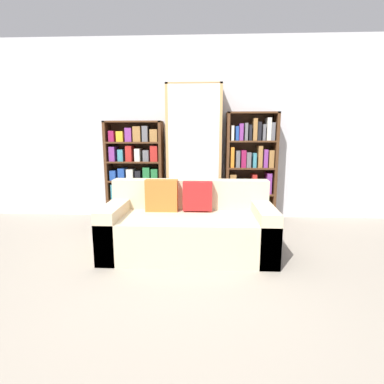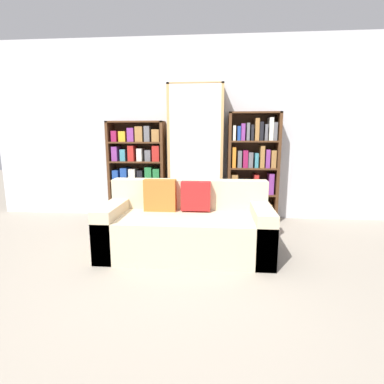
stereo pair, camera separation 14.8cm
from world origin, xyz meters
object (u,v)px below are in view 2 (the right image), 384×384
(couch, at_px, (186,227))
(bookshelf_left, at_px, (138,172))
(display_cabinet, at_px, (196,155))
(bookshelf_right, at_px, (253,170))
(wine_bottle, at_px, (229,216))

(couch, bearing_deg, bookshelf_left, 123.90)
(couch, xyz_separation_m, display_cabinet, (0.01, 1.30, 0.70))
(bookshelf_left, relative_size, display_cabinet, 0.74)
(bookshelf_right, bearing_deg, bookshelf_left, -179.99)
(display_cabinet, distance_m, wine_bottle, 1.03)
(bookshelf_left, height_order, wine_bottle, bookshelf_left)
(bookshelf_left, bearing_deg, display_cabinet, -1.00)
(couch, bearing_deg, wine_bottle, 61.88)
(bookshelf_left, relative_size, wine_bottle, 3.98)
(display_cabinet, height_order, bookshelf_right, display_cabinet)
(bookshelf_left, xyz_separation_m, wine_bottle, (1.39, -0.37, -0.57))
(bookshelf_left, xyz_separation_m, bookshelf_right, (1.73, 0.00, 0.05))
(bookshelf_right, bearing_deg, wine_bottle, -132.72)
(couch, height_order, bookshelf_right, bookshelf_right)
(bookshelf_left, relative_size, bookshelf_right, 0.92)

